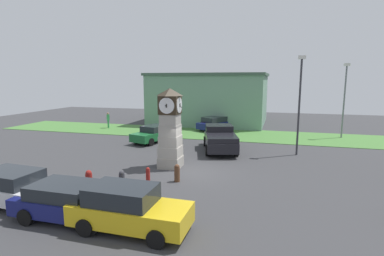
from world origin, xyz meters
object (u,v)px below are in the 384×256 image
Objects in this scene: car_navy_sedan at (15,188)px; street_lamp_near_road at (345,96)px; pedestrian_near_bench at (108,119)px; car_by_building at (128,208)px; bollard_near_tower at (89,182)px; car_end_of_row at (154,134)px; pickup_truck at (220,139)px; bollard_far_row at (148,175)px; bollard_end_row at (177,173)px; car_far_lot at (216,123)px; street_lamp_far_side at (300,99)px; clock_tower at (170,130)px; bollard_mid_row at (122,180)px; car_near_tower at (70,201)px.

street_lamp_near_road reaches higher than car_navy_sedan.
car_navy_sedan is at bearing -69.89° from pedestrian_near_bench.
car_by_building is at bearing -6.66° from car_navy_sedan.
bollard_near_tower is 0.26× the size of car_end_of_row.
car_by_building is at bearing -94.47° from pickup_truck.
bollard_far_row is 0.19× the size of car_navy_sedan.
pedestrian_near_bench is at bearing 131.28° from bollard_end_row.
car_far_lot is (0.28, 17.27, 0.32)m from bollard_far_row.
car_far_lot is 12.19m from street_lamp_far_side.
clock_tower is 8.61m from car_navy_sedan.
car_by_building is 0.77× the size of pickup_truck.
street_lamp_near_road reaches higher than pickup_truck.
car_by_building is 23.75m from pedestrian_near_bench.
clock_tower is 3.29m from bollard_end_row.
car_by_building is 23.74m from street_lamp_near_road.
bollard_mid_row is 0.14× the size of street_lamp_near_road.
pedestrian_near_bench is (-9.35, 17.34, 0.44)m from bollard_near_tower.
pickup_truck is 15.53m from pedestrian_near_bench.
street_lamp_near_road is at bearing 56.69° from car_near_tower.
car_near_tower is at bearing -62.71° from pedestrian_near_bench.
car_end_of_row is at bearing 120.28° from clock_tower.
street_lamp_far_side is (11.65, -1.45, 3.26)m from car_end_of_row.
bollard_end_row is 0.17× the size of pickup_truck.
bollard_end_row is 0.54× the size of pedestrian_near_bench.
clock_tower is 7.95m from car_end_of_row.
car_near_tower is at bearing -8.50° from car_navy_sedan.
car_end_of_row is 12.18m from street_lamp_far_side.
street_lamp_far_side reaches higher than bollard_mid_row.
car_navy_sedan is 1.04× the size of car_by_building.
street_lamp_near_road is (12.32, 16.06, 3.47)m from bollard_far_row.
car_near_tower is 21.88m from car_far_lot.
bollard_mid_row is (1.26, 0.85, -0.09)m from bollard_near_tower.
bollard_near_tower is 1.34× the size of bollard_far_row.
car_navy_sedan is at bearing -102.29° from car_far_lot.
street_lamp_far_side is (19.35, -6.94, 2.98)m from pedestrian_near_bench.
bollard_end_row is (3.50, 2.70, -0.10)m from bollard_near_tower.
car_by_building reaches higher than car_near_tower.
car_end_of_row is (-1.64, 11.84, 0.16)m from bollard_near_tower.
street_lamp_far_side is (6.56, 13.08, 3.17)m from car_by_building.
bollard_far_row is at bearing -156.03° from bollard_end_row.
car_end_of_row is (-2.90, 10.99, 0.25)m from bollard_mid_row.
bollard_far_row is at bearing -90.94° from car_far_lot.
pickup_truck is (0.95, 7.51, 0.45)m from bollard_end_row.
bollard_mid_row is at bearing -108.81° from pickup_truck.
car_by_building is 0.62× the size of street_lamp_far_side.
car_far_lot is 0.69× the size of street_lamp_far_side.
bollard_near_tower is at bearing -142.36° from bollard_end_row.
car_navy_sedan is at bearing -140.95° from bollard_mid_row.
car_by_building is at bearing -90.64° from bollard_end_row.
car_by_building reaches higher than bollard_end_row.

